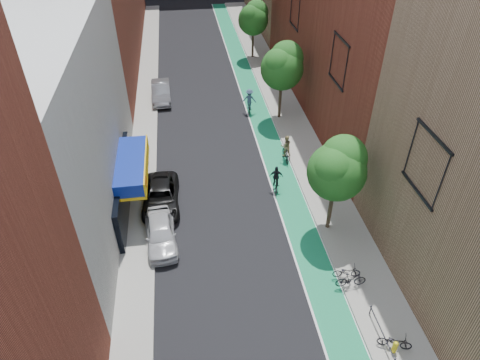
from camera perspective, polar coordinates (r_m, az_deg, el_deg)
name	(u,v)px	position (r m, az deg, el deg)	size (l,w,h in m)	color
bike_lane	(257,109)	(39.60, 2.28, 9.49)	(2.00, 68.00, 0.01)	#157B49
sidewalk_left	(146,116)	(39.17, -12.43, 8.37)	(2.00, 68.00, 0.15)	gray
sidewalk_right	(284,106)	(40.06, 5.86, 9.78)	(3.00, 68.00, 0.15)	gray
building_left_white	(37,132)	(27.01, -25.49, 5.74)	(8.00, 20.00, 12.00)	silver
tree_near	(338,168)	(24.48, 12.93, 1.61)	(3.40, 3.36, 6.42)	#332619
tree_mid	(283,65)	(36.08, 5.71, 15.00)	(3.55, 3.53, 6.74)	#332619
tree_far	(254,17)	(49.13, 1.82, 20.86)	(3.30, 3.25, 6.21)	#332619
parked_car_white	(161,233)	(25.91, -10.53, -6.97)	(1.76, 4.38, 1.49)	silver
parked_car_black	(161,197)	(28.49, -10.51, -2.22)	(2.34, 5.07, 1.41)	black
parked_car_silver	(161,92)	(41.52, -10.48, 11.49)	(1.67, 4.79, 1.58)	gray
cyclist_lane_near	(286,150)	(32.35, 6.12, 3.98)	(0.83, 1.84, 2.05)	black
cyclist_lane_mid	(276,182)	(29.36, 4.85, -0.25)	(0.99, 1.82, 1.93)	black
cyclist_lane_far	(249,102)	(38.54, 1.27, 10.42)	(1.34, 1.59, 2.21)	black
parked_bike_near	(395,342)	(22.46, 19.94, -19.59)	(0.55, 1.59, 0.84)	black
parked_bike_mid	(351,280)	(24.00, 14.58, -12.73)	(0.47, 1.67, 1.00)	black
parked_bike_far	(347,272)	(24.44, 14.04, -11.77)	(0.54, 1.54, 0.81)	black
fire_hydrant	(395,347)	(22.36, 19.97, -20.15)	(0.25, 0.25, 0.72)	yellow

